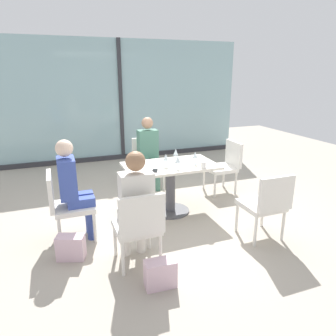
{
  "coord_description": "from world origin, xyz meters",
  "views": [
    {
      "loc": [
        -1.52,
        -3.95,
        2.0
      ],
      "look_at": [
        0.0,
        0.1,
        0.65
      ],
      "focal_mm": 33.1,
      "sensor_mm": 36.0,
      "label": 1
    }
  ],
  "objects": [
    {
      "name": "ground_plane",
      "position": [
        0.0,
        0.0,
        0.0
      ],
      "size": [
        12.0,
        12.0,
        0.0
      ],
      "primitive_type": "plane",
      "color": "#A89E8E"
    },
    {
      "name": "window_wall_backdrop",
      "position": [
        0.0,
        3.2,
        1.21
      ],
      "size": [
        5.81,
        0.1,
        2.7
      ],
      "color": "#92B7BC",
      "rests_on": "ground_plane"
    },
    {
      "name": "dining_table_main",
      "position": [
        0.0,
        0.0,
        0.53
      ],
      "size": [
        1.31,
        0.77,
        0.73
      ],
      "color": "silver",
      "rests_on": "ground_plane"
    },
    {
      "name": "chair_front_left",
      "position": [
        -0.79,
        -1.16,
        0.5
      ],
      "size": [
        0.46,
        0.5,
        0.87
      ],
      "color": "silver",
      "rests_on": "ground_plane"
    },
    {
      "name": "chair_side_end",
      "position": [
        -1.47,
        -0.3,
        0.5
      ],
      "size": [
        0.5,
        0.46,
        0.87
      ],
      "color": "silver",
      "rests_on": "ground_plane"
    },
    {
      "name": "chair_near_window",
      "position": [
        0.0,
        1.16,
        0.5
      ],
      "size": [
        0.46,
        0.51,
        0.87
      ],
      "color": "silver",
      "rests_on": "ground_plane"
    },
    {
      "name": "chair_front_right",
      "position": [
        0.79,
        -1.16,
        0.5
      ],
      "size": [
        0.46,
        0.5,
        0.87
      ],
      "color": "silver",
      "rests_on": "ground_plane"
    },
    {
      "name": "chair_far_right",
      "position": [
        1.18,
        0.45,
        0.5
      ],
      "size": [
        0.5,
        0.46,
        0.87
      ],
      "color": "silver",
      "rests_on": "ground_plane"
    },
    {
      "name": "person_front_left",
      "position": [
        -0.79,
        -1.05,
        0.7
      ],
      "size": [
        0.34,
        0.39,
        1.26
      ],
      "color": "silver",
      "rests_on": "ground_plane"
    },
    {
      "name": "person_side_end",
      "position": [
        -1.36,
        -0.3,
        0.7
      ],
      "size": [
        0.39,
        0.34,
        1.26
      ],
      "color": "#384C9E",
      "rests_on": "ground_plane"
    },
    {
      "name": "person_near_window",
      "position": [
        -0.0,
        1.05,
        0.7
      ],
      "size": [
        0.34,
        0.39,
        1.26
      ],
      "color": "#4C7F6B",
      "rests_on": "ground_plane"
    },
    {
      "name": "wine_glass_0",
      "position": [
        0.14,
        0.15,
        0.86
      ],
      "size": [
        0.07,
        0.07,
        0.18
      ],
      "color": "silver",
      "rests_on": "dining_table_main"
    },
    {
      "name": "wine_glass_1",
      "position": [
        0.33,
        -0.11,
        0.86
      ],
      "size": [
        0.07,
        0.07,
        0.18
      ],
      "color": "silver",
      "rests_on": "dining_table_main"
    },
    {
      "name": "wine_glass_2",
      "position": [
        -0.09,
        -0.06,
        0.86
      ],
      "size": [
        0.07,
        0.07,
        0.18
      ],
      "color": "silver",
      "rests_on": "dining_table_main"
    },
    {
      "name": "wine_glass_3",
      "position": [
        0.02,
        -0.22,
        0.86
      ],
      "size": [
        0.07,
        0.07,
        0.18
      ],
      "color": "silver",
      "rests_on": "dining_table_main"
    },
    {
      "name": "coffee_cup",
      "position": [
        0.37,
        -0.31,
        0.78
      ],
      "size": [
        0.08,
        0.08,
        0.09
      ],
      "primitive_type": "cylinder",
      "color": "white",
      "rests_on": "dining_table_main"
    },
    {
      "name": "cell_phone_on_table",
      "position": [
        -0.3,
        -0.2,
        0.73
      ],
      "size": [
        0.12,
        0.16,
        0.01
      ],
      "primitive_type": "cube",
      "rotation": [
        0.0,
        0.0,
        -0.42
      ],
      "color": "black",
      "rests_on": "dining_table_main"
    },
    {
      "name": "handbag_0",
      "position": [
        -0.69,
        -1.54,
        0.14
      ],
      "size": [
        0.31,
        0.18,
        0.28
      ],
      "primitive_type": "cube",
      "rotation": [
        0.0,
        0.0,
        -0.06
      ],
      "color": "beige",
      "rests_on": "ground_plane"
    },
    {
      "name": "handbag_1",
      "position": [
        -1.47,
        -0.75,
        0.14
      ],
      "size": [
        0.34,
        0.25,
        0.28
      ],
      "primitive_type": "cube",
      "rotation": [
        0.0,
        0.0,
        -0.34
      ],
      "color": "beige",
      "rests_on": "ground_plane"
    }
  ]
}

